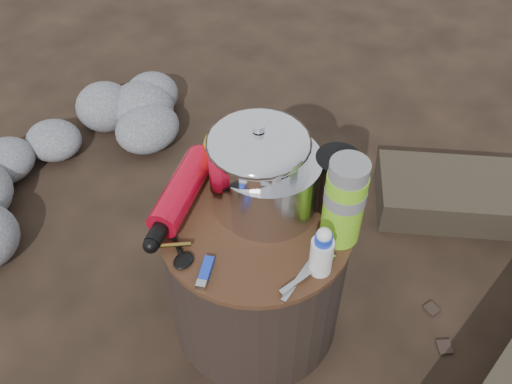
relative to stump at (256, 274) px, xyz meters
The scene contains 14 objects.
ground 0.19m from the stump, ahead, with size 60.00×60.00×0.00m, color black.
stump is the anchor object (origin of this frame).
rock_ring 0.82m from the stump, behind, with size 0.40×0.86×0.17m, color slate, non-canonical shape.
foil_windscreen 0.27m from the stump, 96.83° to the left, with size 0.22×0.22×0.14m, color silver.
camping_pot 0.30m from the stump, 117.21° to the left, with size 0.21×0.21×0.21m, color silver.
fuel_bottle 0.29m from the stump, 167.14° to the right, with size 0.07×0.28×0.07m, color red, non-canonical shape.
thermos 0.35m from the stump, 20.53° to the left, with size 0.08×0.08×0.21m, color #7ACC20.
travel_mug 0.32m from the stump, 50.54° to the left, with size 0.09×0.09×0.14m, color black.
stuff_sack 0.30m from the stump, 137.95° to the left, with size 0.16×0.13×0.11m, color gold.
food_pouch 0.30m from the stump, 97.45° to the left, with size 0.10×0.02×0.13m, color #111850.
lighter 0.26m from the stump, 95.03° to the right, with size 0.02×0.08×0.01m, color #1736C5.
pot_grabber 0.26m from the stump, 25.22° to the right, with size 0.04×0.14×0.01m, color #B8B8BE, non-canonical shape.
spork 0.27m from the stump, 133.22° to the right, with size 0.03×0.15×0.01m, color black, non-canonical shape.
squeeze_bottle 0.31m from the stump, 12.15° to the right, with size 0.05×0.05×0.11m, color silver.
Camera 1 is at (0.42, -0.67, 1.32)m, focal length 39.84 mm.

